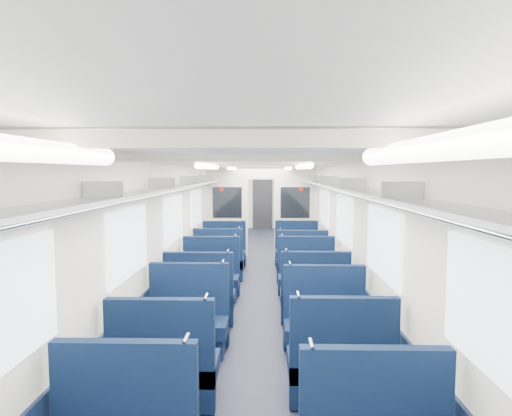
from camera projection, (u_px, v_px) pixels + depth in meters
name	position (u px, v px, depth m)	size (l,w,h in m)	color
floor	(259.00, 295.00, 7.64)	(2.80, 18.00, 0.01)	black
ceiling	(259.00, 163.00, 7.44)	(2.80, 18.00, 0.01)	white
wall_left	(180.00, 229.00, 7.57)	(0.02, 18.00, 2.35)	silver
dado_left	(182.00, 275.00, 7.64)	(0.03, 17.90, 0.70)	black
wall_right	(338.00, 230.00, 7.51)	(0.02, 18.00, 2.35)	silver
dado_right	(337.00, 276.00, 7.58)	(0.03, 17.90, 0.70)	black
wall_far	(263.00, 198.00, 16.50)	(2.80, 0.02, 2.35)	silver
luggage_rack_left	(190.00, 184.00, 7.50)	(0.36, 17.40, 0.18)	#B2B5BA
luggage_rack_right	(328.00, 184.00, 7.44)	(0.36, 17.40, 0.18)	#B2B5BA
windows	(259.00, 219.00, 7.06)	(2.78, 15.60, 0.75)	white
ceiling_fittings	(259.00, 166.00, 7.18)	(2.70, 16.06, 0.11)	white
end_door	(263.00, 203.00, 16.46)	(0.75, 0.06, 2.00)	black
bulkhead	(261.00, 209.00, 11.06)	(2.80, 0.10, 2.35)	white
seat_8	(164.00, 371.00, 3.99)	(0.99, 0.54, 1.10)	#0C1B3A
seat_9	(341.00, 368.00, 4.04)	(0.99, 0.54, 1.10)	#0C1B3A
seat_10	(188.00, 324.00, 5.20)	(0.99, 0.54, 1.10)	#0C1B3A
seat_11	(325.00, 328.00, 5.08)	(0.99, 0.54, 1.10)	#0C1B3A
seat_12	(200.00, 300.00, 6.18)	(0.99, 0.54, 1.10)	#0C1B3A
seat_13	(314.00, 299.00, 6.22)	(0.99, 0.54, 1.10)	#0C1B3A
seat_14	(211.00, 280.00, 7.36)	(0.99, 0.54, 1.10)	#0C1B3A
seat_15	(307.00, 279.00, 7.37)	(0.99, 0.54, 1.10)	#0C1B3A
seat_16	(219.00, 263.00, 8.65)	(0.99, 0.54, 1.10)	#0C1B3A
seat_17	(302.00, 266.00, 8.41)	(0.99, 0.54, 1.10)	#0C1B3A
seat_18	(224.00, 254.00, 9.66)	(0.99, 0.54, 1.10)	#0C1B3A
seat_19	(297.00, 253.00, 9.75)	(0.99, 0.54, 1.10)	#0C1B3A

